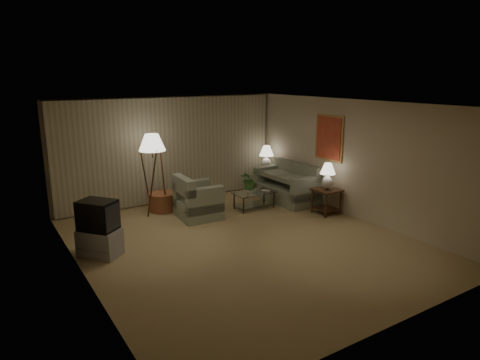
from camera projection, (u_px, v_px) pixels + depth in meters
name	position (u px, v px, depth m)	size (l,w,h in m)	color
ground	(243.00, 242.00, 8.47)	(7.00, 7.00, 0.00)	tan
room_shell	(207.00, 145.00, 9.30)	(6.04, 7.02, 2.72)	#C1AF94
sofa	(286.00, 186.00, 11.16)	(1.77, 0.91, 0.78)	gray
armchair	(198.00, 201.00, 9.83)	(1.04, 1.00, 0.79)	gray
side_table_near	(326.00, 197.00, 10.12)	(0.57, 0.57, 0.60)	#33170E
side_table_far	(266.00, 177.00, 12.13)	(0.48, 0.40, 0.60)	#33170E
table_lamp_near	(328.00, 174.00, 9.99)	(0.36, 0.36, 0.63)	silver
table_lamp_far	(266.00, 156.00, 11.98)	(0.40, 0.40, 0.70)	silver
coffee_table	(254.00, 198.00, 10.55)	(1.04, 0.57, 0.41)	silver
tv_cabinet	(100.00, 242.00, 7.80)	(0.81, 0.86, 0.50)	#969698
crt_tv	(98.00, 215.00, 7.67)	(0.75, 0.78, 0.55)	black
floor_lamp	(153.00, 173.00, 10.00)	(0.62, 0.62, 1.91)	#33170E
ottoman	(162.00, 202.00, 10.39)	(0.66, 0.66, 0.44)	#954F32
vase	(249.00, 190.00, 10.41)	(0.16, 0.16, 0.17)	white
flowers	(249.00, 176.00, 10.33)	(0.46, 0.40, 0.51)	#3D7634
book	(265.00, 191.00, 10.56)	(0.15, 0.20, 0.02)	olive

